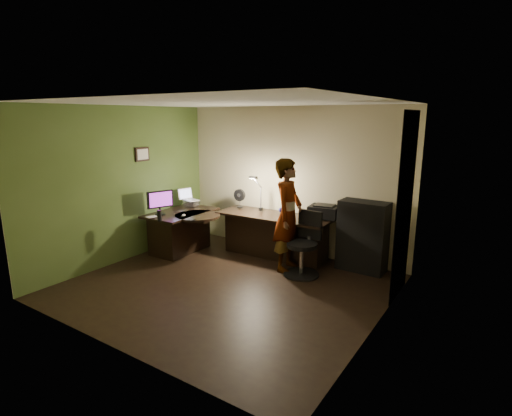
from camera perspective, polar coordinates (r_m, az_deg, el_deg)
The scene contains 27 objects.
floor at distance 6.19m, azimuth -4.27°, elevation -11.13°, with size 4.50×4.00×0.01m, color black.
ceiling at distance 5.65m, azimuth -4.75°, elevation 14.83°, with size 4.50×4.00×0.01m, color silver.
wall_back at distance 7.43m, azimuth 5.04°, elevation 3.87°, with size 4.50×0.01×2.70m, color tan.
wall_front at distance 4.41m, azimuth -20.69°, elevation -3.23°, with size 4.50×0.01×2.70m, color tan.
wall_left at distance 7.35m, azimuth -18.55°, elevation 3.15°, with size 0.01×4.00×2.70m, color tan.
wall_right at distance 4.76m, azimuth 17.49°, elevation -1.82°, with size 0.01×4.00×2.70m, color tan.
green_wall_overlay at distance 7.34m, azimuth -18.48°, elevation 3.14°, with size 0.00×4.00×2.70m, color #486129.
arched_doorway at distance 5.87m, azimuth 20.46°, elevation 0.16°, with size 0.01×0.90×2.60m, color black.
french_door at distance 4.35m, azimuth 14.94°, elevation -7.19°, with size 0.02×0.92×2.10m, color white.
framed_picture at distance 7.55m, azimuth -15.97°, elevation 7.39°, with size 0.04×0.30×0.25m, color black.
desk_left at distance 7.70m, azimuth -10.57°, elevation -3.33°, with size 0.82×1.34×0.77m, color black.
desk_right at distance 7.28m, azimuth 2.53°, elevation -4.02°, with size 2.10×0.73×0.79m, color black.
cabinet at distance 6.82m, azimuth 15.00°, elevation -3.92°, with size 0.78×0.39×1.17m, color black.
laptop_stand at distance 8.02m, azimuth -9.24°, elevation 0.68°, with size 0.26×0.21×0.11m, color silver.
laptop at distance 7.99m, azimuth -9.28°, elevation 1.86°, with size 0.33×0.31×0.22m, color silver.
monitor at distance 7.40m, azimuth -13.60°, elevation 0.30°, with size 0.10×0.48×0.32m, color black.
mouse at distance 7.22m, azimuth -10.31°, elevation -1.03°, with size 0.06×0.08×0.03m, color silver.
phone at distance 6.92m, azimuth -9.10°, elevation -1.69°, with size 0.07×0.13×0.01m, color black.
pen at distance 7.21m, azimuth -10.52°, elevation -1.15°, with size 0.01×0.14×0.01m, color black.
speaker at distance 6.95m, azimuth -13.63°, elevation -1.07°, with size 0.07×0.07×0.19m, color black.
notepad at distance 7.28m, azimuth -14.67°, elevation -1.21°, with size 0.13×0.19×0.01m, color silver.
desk_fan at distance 7.66m, azimuth -2.32°, elevation 1.40°, with size 0.23×0.13×0.36m, color black.
headphones at distance 7.26m, azimuth 4.16°, elevation -0.29°, with size 0.21×0.09×0.10m, color navy.
printer at distance 7.00m, azimuth 9.72°, elevation -0.42°, with size 0.50×0.39×0.22m, color black.
desk_lamp at distance 7.34m, azimuth 0.70°, elevation 2.36°, with size 0.18×0.33×0.72m, color black.
office_chair at distance 6.44m, azimuth 6.59°, elevation -5.22°, with size 0.58×0.58×1.04m, color black.
person at distance 6.57m, azimuth 4.59°, elevation -1.03°, with size 0.67×0.44×1.87m, color #D8A88C.
Camera 1 is at (3.48, -4.45, 2.51)m, focal length 28.00 mm.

